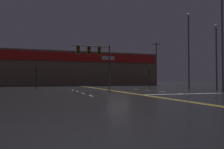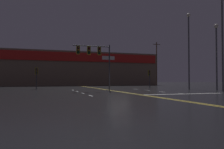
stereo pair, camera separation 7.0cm
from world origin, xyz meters
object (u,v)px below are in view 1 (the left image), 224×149
Objects in this scene: traffic_signal_corner_northeast at (149,75)px; streetlight_median_approach at (189,42)px; traffic_signal_corner_northwest at (36,73)px; streetlight_near_right at (222,29)px; streetlight_near_left at (216,47)px; traffic_signal_median at (94,54)px.

traffic_signal_corner_northeast is 9.11m from streetlight_median_approach.
streetlight_near_right is (20.59, -12.53, 4.99)m from traffic_signal_corner_northwest.
traffic_signal_corner_northeast is 12.01m from streetlight_near_left.
streetlight_near_left is at bearing -61.05° from streetlight_median_approach.
streetlight_median_approach is (-0.04, 6.00, -0.45)m from streetlight_near_right.
streetlight_near_right reaches higher than traffic_signal_corner_northwest.
streetlight_median_approach is at bearing -72.98° from traffic_signal_corner_northeast.
traffic_signal_corner_northwest is 22.03m from streetlight_median_approach.
streetlight_near_right is 6.02m from streetlight_median_approach.
streetlight_median_approach reaches higher than traffic_signal_corner_northwest.
traffic_signal_median is 1.85× the size of traffic_signal_corner_northeast.
traffic_signal_corner_northeast is at bearing 99.85° from streetlight_near_right.
streetlight_near_right reaches higher than streetlight_median_approach.
traffic_signal_median is at bearing 170.82° from streetlight_near_left.
traffic_signal_corner_northeast is at bearing 107.02° from streetlight_median_approach.
streetlight_near_left is at bearing 57.62° from streetlight_near_right.
traffic_signal_median reaches higher than traffic_signal_corner_northwest.
traffic_signal_median is at bearing -144.74° from traffic_signal_corner_northeast.
streetlight_near_right reaches higher than streetlight_near_left.
streetlight_near_left is 3.90m from streetlight_median_approach.
streetlight_near_left is (4.10, -10.77, 3.38)m from traffic_signal_corner_northeast.
traffic_signal_corner_northwest is at bearing 148.67° from streetlight_near_right.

